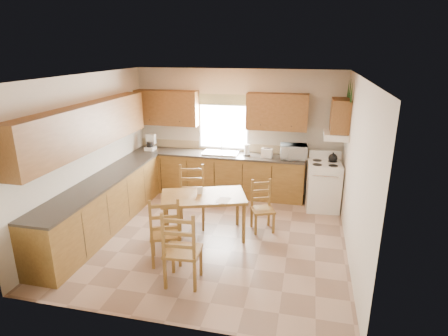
% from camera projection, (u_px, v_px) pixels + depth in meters
% --- Properties ---
extents(floor, '(4.50, 4.50, 0.00)m').
position_uv_depth(floor, '(212.00, 235.00, 6.52)').
color(floor, gray).
rests_on(floor, ground).
extents(ceiling, '(4.50, 4.50, 0.00)m').
position_uv_depth(ceiling, '(210.00, 76.00, 5.68)').
color(ceiling, '#9B5520').
rests_on(ceiling, floor).
extents(wall_left, '(4.50, 4.50, 0.00)m').
position_uv_depth(wall_left, '(87.00, 153.00, 6.58)').
color(wall_left, beige).
rests_on(wall_left, floor).
extents(wall_right, '(4.50, 4.50, 0.00)m').
position_uv_depth(wall_right, '(356.00, 171.00, 5.62)').
color(wall_right, beige).
rests_on(wall_right, floor).
extents(wall_back, '(4.50, 4.50, 0.00)m').
position_uv_depth(wall_back, '(237.00, 132.00, 8.18)').
color(wall_back, beige).
rests_on(wall_back, floor).
extents(wall_front, '(4.50, 4.50, 0.00)m').
position_uv_depth(wall_front, '(157.00, 221.00, 4.01)').
color(wall_front, beige).
rests_on(wall_front, floor).
extents(lower_cab_back, '(3.75, 0.60, 0.88)m').
position_uv_depth(lower_cab_back, '(218.00, 174.00, 8.27)').
color(lower_cab_back, brown).
rests_on(lower_cab_back, floor).
extents(lower_cab_left, '(0.60, 3.60, 0.88)m').
position_uv_depth(lower_cab_left, '(104.00, 205.00, 6.66)').
color(lower_cab_left, brown).
rests_on(lower_cab_left, floor).
extents(counter_back, '(3.75, 0.63, 0.04)m').
position_uv_depth(counter_back, '(217.00, 154.00, 8.13)').
color(counter_back, '#37312B').
rests_on(counter_back, lower_cab_back).
extents(counter_left, '(0.63, 3.60, 0.04)m').
position_uv_depth(counter_left, '(101.00, 181.00, 6.51)').
color(counter_left, '#37312B').
rests_on(counter_left, lower_cab_left).
extents(backsplash, '(3.75, 0.01, 0.18)m').
position_uv_depth(backsplash, '(221.00, 146.00, 8.36)').
color(backsplash, tan).
rests_on(backsplash, counter_back).
extents(upper_cab_back_left, '(1.41, 0.33, 0.75)m').
position_uv_depth(upper_cab_back_left, '(167.00, 108.00, 8.21)').
color(upper_cab_back_left, brown).
rests_on(upper_cab_back_left, wall_back).
extents(upper_cab_back_right, '(1.25, 0.33, 0.75)m').
position_uv_depth(upper_cab_back_right, '(277.00, 112.00, 7.69)').
color(upper_cab_back_right, brown).
rests_on(upper_cab_back_right, wall_back).
extents(upper_cab_left, '(0.33, 3.60, 0.75)m').
position_uv_depth(upper_cab_left, '(88.00, 127.00, 6.25)').
color(upper_cab_left, brown).
rests_on(upper_cab_left, wall_left).
extents(upper_cab_stove, '(0.33, 0.62, 0.62)m').
position_uv_depth(upper_cab_stove, '(340.00, 116.00, 7.02)').
color(upper_cab_stove, brown).
rests_on(upper_cab_stove, wall_right).
extents(range_hood, '(0.44, 0.62, 0.12)m').
position_uv_depth(range_hood, '(336.00, 135.00, 7.14)').
color(range_hood, white).
rests_on(range_hood, wall_right).
extents(window_frame, '(1.13, 0.02, 1.18)m').
position_uv_depth(window_frame, '(224.00, 123.00, 8.16)').
color(window_frame, white).
rests_on(window_frame, wall_back).
extents(window_pane, '(1.05, 0.01, 1.10)m').
position_uv_depth(window_pane, '(224.00, 123.00, 8.15)').
color(window_pane, white).
rests_on(window_pane, wall_back).
extents(window_valance, '(1.19, 0.01, 0.24)m').
position_uv_depth(window_valance, '(223.00, 100.00, 7.98)').
color(window_valance, '#435B30').
rests_on(window_valance, wall_back).
extents(sink_basin, '(0.75, 0.45, 0.04)m').
position_uv_depth(sink_basin, '(221.00, 153.00, 8.10)').
color(sink_basin, silver).
rests_on(sink_basin, counter_back).
extents(pine_decal_a, '(0.22, 0.22, 0.36)m').
position_uv_depth(pine_decal_a, '(352.00, 92.00, 6.54)').
color(pine_decal_a, '#19461C').
rests_on(pine_decal_a, wall_right).
extents(pine_decal_b, '(0.22, 0.22, 0.36)m').
position_uv_depth(pine_decal_b, '(350.00, 88.00, 6.83)').
color(pine_decal_b, '#19461C').
rests_on(pine_decal_b, wall_right).
extents(pine_decal_c, '(0.22, 0.22, 0.36)m').
position_uv_depth(pine_decal_c, '(349.00, 88.00, 7.14)').
color(pine_decal_c, '#19461C').
rests_on(pine_decal_c, wall_right).
extents(stove, '(0.68, 0.70, 0.94)m').
position_uv_depth(stove, '(323.00, 186.00, 7.48)').
color(stove, white).
rests_on(stove, floor).
extents(coffeemaker, '(0.25, 0.29, 0.38)m').
position_uv_depth(coffeemaker, '(150.00, 142.00, 8.34)').
color(coffeemaker, white).
rests_on(coffeemaker, counter_back).
extents(paper_towel, '(0.11, 0.11, 0.25)m').
position_uv_depth(paper_towel, '(247.00, 150.00, 7.94)').
color(paper_towel, white).
rests_on(paper_towel, counter_back).
extents(toaster, '(0.24, 0.17, 0.19)m').
position_uv_depth(toaster, '(267.00, 153.00, 7.82)').
color(toaster, white).
rests_on(toaster, counter_back).
extents(microwave, '(0.54, 0.41, 0.30)m').
position_uv_depth(microwave, '(293.00, 152.00, 7.70)').
color(microwave, white).
rests_on(microwave, counter_back).
extents(dining_table, '(1.59, 1.22, 0.75)m').
position_uv_depth(dining_table, '(204.00, 216.00, 6.40)').
color(dining_table, brown).
rests_on(dining_table, floor).
extents(chair_near_left, '(0.58, 0.57, 1.08)m').
position_uv_depth(chair_near_left, '(165.00, 229.00, 5.58)').
color(chair_near_left, brown).
rests_on(chair_near_left, floor).
extents(chair_near_right, '(0.50, 0.48, 1.11)m').
position_uv_depth(chair_near_right, '(183.00, 246.00, 5.06)').
color(chair_near_right, brown).
rests_on(chair_near_right, floor).
extents(chair_far_left, '(0.57, 0.55, 1.11)m').
position_uv_depth(chair_far_left, '(192.00, 198.00, 6.69)').
color(chair_far_left, brown).
rests_on(chair_far_left, floor).
extents(chair_far_right, '(0.49, 0.48, 0.90)m').
position_uv_depth(chair_far_right, '(263.00, 207.00, 6.57)').
color(chair_far_right, brown).
rests_on(chair_far_right, floor).
extents(table_paper, '(0.22, 0.28, 0.00)m').
position_uv_depth(table_paper, '(223.00, 200.00, 6.09)').
color(table_paper, white).
rests_on(table_paper, dining_table).
extents(table_card, '(0.09, 0.05, 0.12)m').
position_uv_depth(table_card, '(200.00, 190.00, 6.33)').
color(table_card, white).
rests_on(table_card, dining_table).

